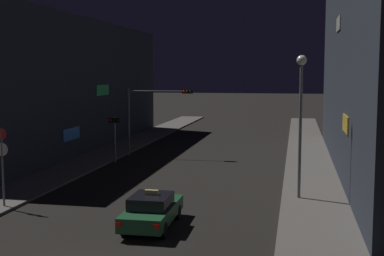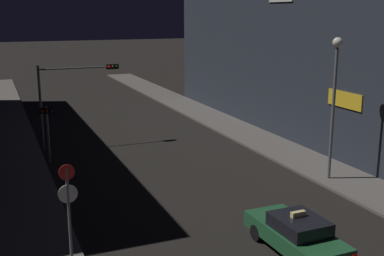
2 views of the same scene
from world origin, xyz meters
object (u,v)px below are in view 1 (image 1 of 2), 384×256
(traffic_light_overhead, at_px, (153,106))
(traffic_light_left_kerb, at_px, (114,129))
(street_lamp_near_block, at_px, (301,102))
(sign_pole_left, at_px, (2,160))
(taxi, at_px, (152,210))

(traffic_light_overhead, relative_size, traffic_light_left_kerb, 1.60)
(street_lamp_near_block, bearing_deg, traffic_light_overhead, 132.31)
(traffic_light_overhead, distance_m, street_lamp_near_block, 16.51)
(traffic_light_left_kerb, height_order, street_lamp_near_block, street_lamp_near_block)
(sign_pole_left, distance_m, street_lamp_near_block, 14.85)
(traffic_light_left_kerb, bearing_deg, sign_pole_left, -93.42)
(traffic_light_left_kerb, bearing_deg, street_lamp_near_block, -34.10)
(sign_pole_left, xyz_separation_m, street_lamp_near_block, (13.90, 4.50, 2.68))
(taxi, bearing_deg, street_lamp_near_block, 44.53)
(taxi, bearing_deg, traffic_light_left_kerb, 115.19)
(taxi, xyz_separation_m, traffic_light_overhead, (-4.98, 18.18, 3.17))
(taxi, bearing_deg, sign_pole_left, 169.10)
(sign_pole_left, bearing_deg, traffic_light_left_kerb, 86.58)
(traffic_light_overhead, relative_size, sign_pole_left, 1.43)
(traffic_light_overhead, relative_size, street_lamp_near_block, 0.74)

